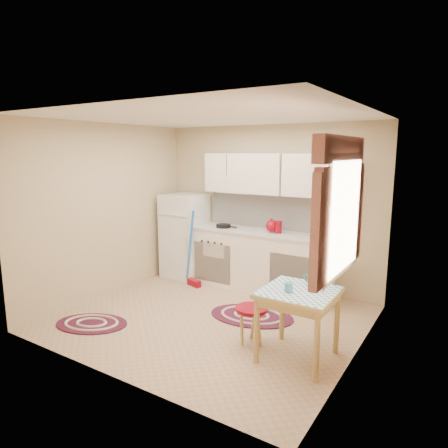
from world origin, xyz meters
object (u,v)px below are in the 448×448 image
Objects in this scene: base_cabinets at (257,262)px; stool at (251,325)px; fridge at (185,236)px; table at (298,325)px.

stool is (0.78, -1.61, -0.23)m from base_cabinets.
fridge is 1.94× the size of table.
fridge is 3.13m from table.
base_cabinets is 3.12× the size of table.
table is 0.57m from stool.
fridge is at bearing -177.88° from base_cabinets.
base_cabinets is at bearing 2.12° from fridge.
stool is (2.13, -1.56, -0.49)m from fridge.
table is (1.33, -1.63, -0.08)m from base_cabinets.
base_cabinets is at bearing 115.85° from stool.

